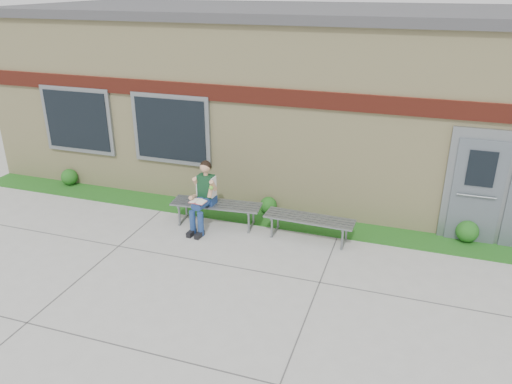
% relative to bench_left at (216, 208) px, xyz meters
% --- Properties ---
extents(ground, '(80.00, 80.00, 0.00)m').
position_rel_bench_left_xyz_m(ground, '(1.54, -2.00, -0.38)').
color(ground, '#9E9E99').
rests_on(ground, ground).
extents(grass_strip, '(16.00, 0.80, 0.02)m').
position_rel_bench_left_xyz_m(grass_strip, '(1.54, 0.60, -0.37)').
color(grass_strip, '#1A4B14').
rests_on(grass_strip, ground).
extents(school_building, '(16.20, 6.22, 4.20)m').
position_rel_bench_left_xyz_m(school_building, '(1.54, 3.99, 1.72)').
color(school_building, beige).
rests_on(school_building, ground).
extents(bench_left, '(1.93, 0.70, 0.49)m').
position_rel_bench_left_xyz_m(bench_left, '(0.00, 0.00, 0.00)').
color(bench_left, slate).
rests_on(bench_left, ground).
extents(bench_right, '(1.80, 0.56, 0.46)m').
position_rel_bench_left_xyz_m(bench_right, '(2.00, 0.00, -0.02)').
color(bench_right, slate).
rests_on(bench_right, ground).
extents(girl, '(0.51, 0.87, 1.44)m').
position_rel_bench_left_xyz_m(girl, '(-0.18, -0.22, 0.37)').
color(girl, navy).
rests_on(girl, ground).
extents(shrub_west, '(0.41, 0.41, 0.41)m').
position_rel_bench_left_xyz_m(shrub_west, '(-4.37, 0.85, -0.15)').
color(shrub_west, '#1A4B14').
rests_on(shrub_west, grass_strip).
extents(shrub_mid, '(0.37, 0.37, 0.37)m').
position_rel_bench_left_xyz_m(shrub_mid, '(0.89, 0.85, -0.17)').
color(shrub_mid, '#1A4B14').
rests_on(shrub_mid, grass_strip).
extents(shrub_east, '(0.44, 0.44, 0.44)m').
position_rel_bench_left_xyz_m(shrub_east, '(5.00, 0.85, -0.14)').
color(shrub_east, '#1A4B14').
rests_on(shrub_east, grass_strip).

